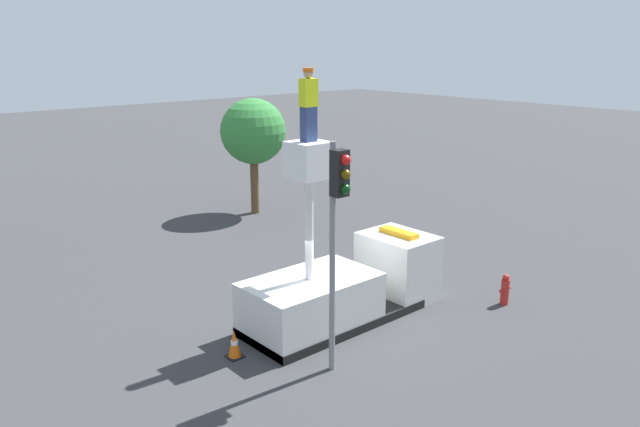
# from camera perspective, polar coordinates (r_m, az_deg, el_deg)

# --- Properties ---
(ground_plane) EXTENTS (120.00, 120.00, 0.00)m
(ground_plane) POSITION_cam_1_polar(r_m,az_deg,el_deg) (17.24, 1.24, -9.78)
(ground_plane) COLOR #38383A
(bucket_truck) EXTENTS (5.93, 2.14, 5.01)m
(bucket_truck) POSITION_cam_1_polar(r_m,az_deg,el_deg) (17.11, 2.18, -6.76)
(bucket_truck) COLOR black
(bucket_truck) RESTS_ON ground
(worker) EXTENTS (0.40, 0.26, 1.75)m
(worker) POSITION_cam_1_polar(r_m,az_deg,el_deg) (15.10, -1.06, 9.89)
(worker) COLOR navy
(worker) RESTS_ON bucket_truck
(traffic_light_pole) EXTENTS (0.34, 0.57, 5.33)m
(traffic_light_pole) POSITION_cam_1_polar(r_m,az_deg,el_deg) (13.41, 1.57, -0.05)
(traffic_light_pole) COLOR gray
(traffic_light_pole) RESTS_ON ground
(fire_hydrant) EXTENTS (0.48, 0.24, 0.92)m
(fire_hydrant) POSITION_cam_1_polar(r_m,az_deg,el_deg) (18.85, 16.56, -6.68)
(fire_hydrant) COLOR #B2231E
(fire_hydrant) RESTS_ON ground
(traffic_cone_rear) EXTENTS (0.38, 0.38, 0.70)m
(traffic_cone_rear) POSITION_cam_1_polar(r_m,az_deg,el_deg) (15.42, -7.84, -11.77)
(traffic_cone_rear) COLOR black
(traffic_cone_rear) RESTS_ON ground
(tree_right_bg) EXTENTS (2.82, 2.82, 5.03)m
(tree_right_bg) POSITION_cam_1_polar(r_m,az_deg,el_deg) (27.09, -6.13, 7.42)
(tree_right_bg) COLOR brown
(tree_right_bg) RESTS_ON ground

